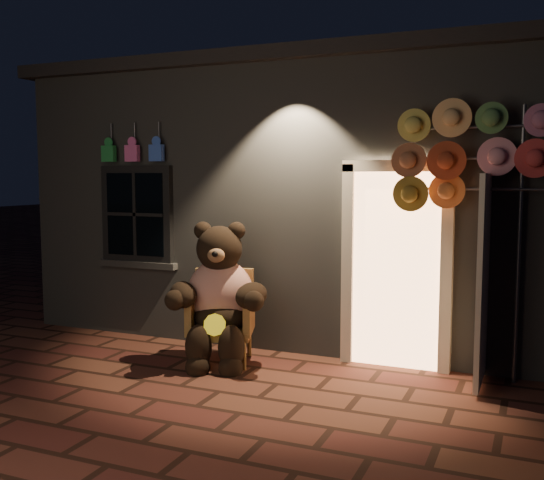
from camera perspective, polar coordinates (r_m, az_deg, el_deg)
The scene contains 5 objects.
ground at distance 6.18m, azimuth -4.79°, elevation -13.38°, with size 60.00×60.00×0.00m, color brown.
shop_building at distance 9.55m, azimuth 6.39°, elevation 4.00°, with size 7.30×5.95×3.51m.
wicker_armchair at distance 7.04m, azimuth -4.48°, elevation -6.80°, with size 0.83×0.80×0.99m.
teddy_bear at distance 6.87m, azimuth -4.78°, elevation -5.11°, with size 1.10×1.02×1.60m.
hat_rack at distance 6.48m, azimuth 17.01°, elevation 7.35°, with size 1.54×0.22×2.72m.
Camera 1 is at (2.74, -5.16, 2.03)m, focal length 42.00 mm.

